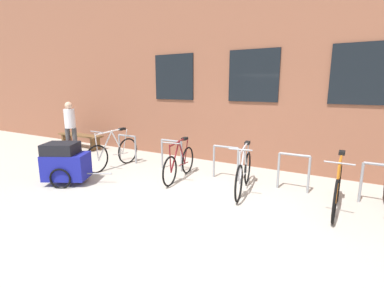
{
  "coord_description": "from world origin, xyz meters",
  "views": [
    {
      "loc": [
        2.24,
        -3.92,
        2.14
      ],
      "look_at": [
        -0.89,
        1.6,
        0.81
      ],
      "focal_mm": 26.17,
      "sensor_mm": 36.0,
      "label": 1
    }
  ],
  "objects_px": {
    "bicycle_white": "(113,153)",
    "bike_trailer": "(65,163)",
    "bicycle_silver": "(244,173)",
    "backpack": "(71,148)",
    "bicycle_orange": "(337,189)",
    "bicycle_maroon": "(179,163)",
    "wooden_bench": "(80,138)",
    "person_by_bench": "(70,125)"
  },
  "relations": [
    {
      "from": "bicycle_silver",
      "to": "person_by_bench",
      "type": "bearing_deg",
      "value": 176.83
    },
    {
      "from": "bicycle_white",
      "to": "bike_trailer",
      "type": "relative_size",
      "value": 1.26
    },
    {
      "from": "bicycle_silver",
      "to": "backpack",
      "type": "bearing_deg",
      "value": 177.45
    },
    {
      "from": "wooden_bench",
      "to": "bicycle_maroon",
      "type": "bearing_deg",
      "value": -13.09
    },
    {
      "from": "bicycle_orange",
      "to": "wooden_bench",
      "type": "bearing_deg",
      "value": 171.51
    },
    {
      "from": "bike_trailer",
      "to": "person_by_bench",
      "type": "height_order",
      "value": "person_by_bench"
    },
    {
      "from": "bike_trailer",
      "to": "person_by_bench",
      "type": "bearing_deg",
      "value": 139.86
    },
    {
      "from": "bicycle_white",
      "to": "backpack",
      "type": "distance_m",
      "value": 2.16
    },
    {
      "from": "person_by_bench",
      "to": "bicycle_white",
      "type": "bearing_deg",
      "value": -10.23
    },
    {
      "from": "bicycle_orange",
      "to": "wooden_bench",
      "type": "distance_m",
      "value": 8.17
    },
    {
      "from": "bicycle_white",
      "to": "bicycle_silver",
      "type": "bearing_deg",
      "value": 1.16
    },
    {
      "from": "bicycle_maroon",
      "to": "backpack",
      "type": "relative_size",
      "value": 3.77
    },
    {
      "from": "bicycle_maroon",
      "to": "person_by_bench",
      "type": "xyz_separation_m",
      "value": [
        -4.17,
        0.3,
        0.59
      ]
    },
    {
      "from": "bike_trailer",
      "to": "person_by_bench",
      "type": "xyz_separation_m",
      "value": [
        -2.16,
        1.82,
        0.48
      ]
    },
    {
      "from": "bicycle_maroon",
      "to": "wooden_bench",
      "type": "distance_m",
      "value": 4.92
    },
    {
      "from": "wooden_bench",
      "to": "bike_trailer",
      "type": "bearing_deg",
      "value": -43.47
    },
    {
      "from": "bicycle_silver",
      "to": "person_by_bench",
      "type": "height_order",
      "value": "person_by_bench"
    },
    {
      "from": "backpack",
      "to": "bicycle_maroon",
      "type": "bearing_deg",
      "value": -13.83
    },
    {
      "from": "bike_trailer",
      "to": "bicycle_orange",
      "type": "bearing_deg",
      "value": 15.07
    },
    {
      "from": "bicycle_white",
      "to": "person_by_bench",
      "type": "height_order",
      "value": "person_by_bench"
    },
    {
      "from": "bike_trailer",
      "to": "wooden_bench",
      "type": "xyz_separation_m",
      "value": [
        -2.78,
        2.63,
        -0.12
      ]
    },
    {
      "from": "bike_trailer",
      "to": "wooden_bench",
      "type": "relative_size",
      "value": 0.77
    },
    {
      "from": "bicycle_white",
      "to": "bike_trailer",
      "type": "bearing_deg",
      "value": -90.22
    },
    {
      "from": "bicycle_silver",
      "to": "backpack",
      "type": "distance_m",
      "value": 5.72
    },
    {
      "from": "bicycle_orange",
      "to": "backpack",
      "type": "xyz_separation_m",
      "value": [
        -7.43,
        0.33,
        -0.17
      ]
    },
    {
      "from": "bicycle_maroon",
      "to": "bicycle_orange",
      "type": "bearing_deg",
      "value": -1.59
    },
    {
      "from": "backpack",
      "to": "bike_trailer",
      "type": "bearing_deg",
      "value": -50.13
    },
    {
      "from": "bike_trailer",
      "to": "backpack",
      "type": "distance_m",
      "value": 2.77
    },
    {
      "from": "wooden_bench",
      "to": "person_by_bench",
      "type": "xyz_separation_m",
      "value": [
        0.62,
        -0.82,
        0.6
      ]
    },
    {
      "from": "bicycle_orange",
      "to": "backpack",
      "type": "distance_m",
      "value": 7.44
    },
    {
      "from": "bicycle_orange",
      "to": "wooden_bench",
      "type": "height_order",
      "value": "bicycle_orange"
    },
    {
      "from": "bicycle_silver",
      "to": "bicycle_white",
      "type": "xyz_separation_m",
      "value": [
        -3.58,
        -0.07,
        0.01
      ]
    },
    {
      "from": "bicycle_silver",
      "to": "bike_trailer",
      "type": "distance_m",
      "value": 3.89
    },
    {
      "from": "bicycle_orange",
      "to": "bicycle_white",
      "type": "xyz_separation_m",
      "value": [
        -5.3,
        0.0,
        0.01
      ]
    },
    {
      "from": "bicycle_white",
      "to": "person_by_bench",
      "type": "bearing_deg",
      "value": 169.77
    },
    {
      "from": "wooden_bench",
      "to": "backpack",
      "type": "xyz_separation_m",
      "value": [
        0.65,
        -0.88,
        -0.13
      ]
    },
    {
      "from": "bicycle_white",
      "to": "bicycle_orange",
      "type": "bearing_deg",
      "value": -0.01
    },
    {
      "from": "bike_trailer",
      "to": "backpack",
      "type": "xyz_separation_m",
      "value": [
        -2.13,
        1.76,
        -0.26
      ]
    },
    {
      "from": "bicycle_maroon",
      "to": "bicycle_orange",
      "type": "relative_size",
      "value": 0.98
    },
    {
      "from": "bike_trailer",
      "to": "bicycle_maroon",
      "type": "bearing_deg",
      "value": 36.98
    },
    {
      "from": "bicycle_silver",
      "to": "backpack",
      "type": "relative_size",
      "value": 4.03
    },
    {
      "from": "bike_trailer",
      "to": "bicycle_silver",
      "type": "bearing_deg",
      "value": 22.73
    }
  ]
}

